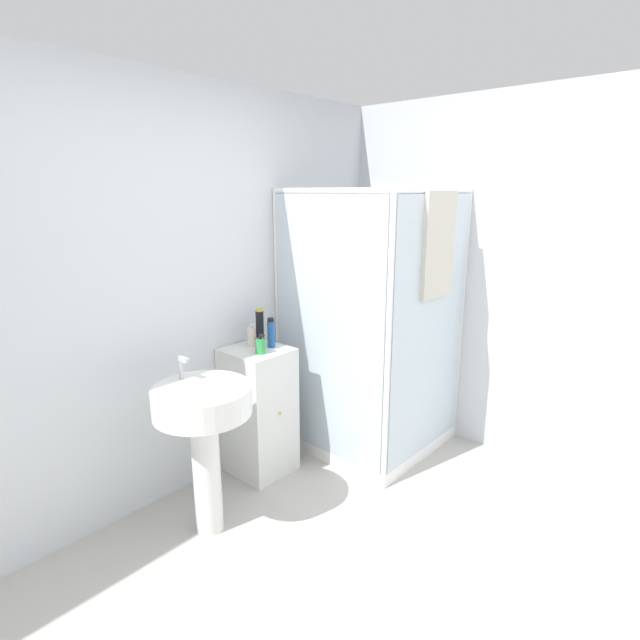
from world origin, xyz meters
name	(u,v)px	position (x,y,z in m)	size (l,w,h in m)	color
ground_plane	(423,613)	(0.00, 0.00, 0.00)	(12.00, 12.00, 0.00)	#B2AFA8
wall_back	(188,294)	(0.00, 1.70, 1.25)	(6.40, 0.06, 2.50)	silver
wall_right	(570,289)	(1.70, 0.00, 1.25)	(0.06, 6.40, 2.50)	silver
shower_enclosure	(373,385)	(1.12, 1.09, 0.48)	(0.99, 1.02, 1.88)	white
vanity_cabinet	(259,411)	(0.33, 1.47, 0.43)	(0.37, 0.42, 0.87)	silver
sink	(203,422)	(-0.28, 1.21, 0.66)	(0.53, 0.53, 0.99)	white
soap_dispenser	(260,346)	(0.29, 1.38, 0.92)	(0.06, 0.07, 0.13)	green
shampoo_bottle_tall_black	(260,327)	(0.40, 1.51, 0.99)	(0.05, 0.05, 0.25)	black
shampoo_bottle_blue	(271,333)	(0.42, 1.43, 0.96)	(0.05, 0.05, 0.20)	#1E4C93
lotion_bottle_white	(251,337)	(0.35, 1.54, 0.93)	(0.05, 0.05, 0.16)	beige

